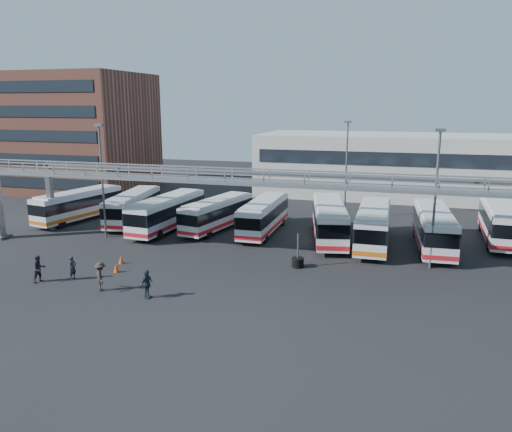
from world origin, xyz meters
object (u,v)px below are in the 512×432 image
(light_pole_left, at_px, (102,175))
(bus_4, at_px, (264,215))
(bus_2, at_px, (167,212))
(bus_1, at_px, (133,206))
(light_pole_back, at_px, (346,165))
(tire_stack, at_px, (298,261))
(cone_left, at_px, (121,260))
(bus_8, at_px, (500,221))
(bus_0, at_px, (79,204))
(bus_7, at_px, (434,227))
(bus_5, at_px, (329,219))
(bus_6, at_px, (373,224))
(pedestrian_d, at_px, (147,284))
(bus_3, at_px, (217,213))
(pedestrian_c, at_px, (101,277))
(cone_right, at_px, (116,268))
(light_pole_mid, at_px, (436,192))
(pedestrian_a, at_px, (73,268))
(pedestrian_b, at_px, (39,269))

(light_pole_left, xyz_separation_m, bus_4, (13.40, 5.57, -3.99))
(bus_2, bearing_deg, bus_1, 163.42)
(light_pole_back, height_order, tire_stack, light_pole_back)
(light_pole_left, bearing_deg, cone_left, -49.79)
(bus_8, relative_size, tire_stack, 4.32)
(bus_0, bearing_deg, bus_7, 10.07)
(light_pole_back, relative_size, bus_1, 0.96)
(bus_4, xyz_separation_m, bus_5, (6.28, -0.86, 0.15))
(bus_6, bearing_deg, bus_4, 170.60)
(bus_8, height_order, tire_stack, bus_8)
(light_pole_back, distance_m, bus_7, 13.29)
(light_pole_back, distance_m, pedestrian_d, 28.12)
(bus_3, height_order, pedestrian_c, bus_3)
(bus_1, relative_size, bus_7, 0.94)
(light_pole_left, bearing_deg, bus_6, 9.70)
(bus_5, relative_size, bus_8, 1.04)
(bus_3, relative_size, bus_5, 0.89)
(bus_8, bearing_deg, cone_right, -146.28)
(bus_4, distance_m, pedestrian_d, 17.90)
(bus_3, relative_size, bus_8, 0.92)
(bus_0, height_order, tire_stack, bus_0)
(light_pole_mid, distance_m, bus_6, 7.75)
(cone_left, bearing_deg, pedestrian_d, -46.94)
(bus_2, xyz_separation_m, tire_stack, (14.26, -7.41, -1.39))
(light_pole_left, height_order, bus_3, light_pole_left)
(pedestrian_d, bearing_deg, bus_4, -1.76)
(bus_2, relative_size, pedestrian_c, 5.73)
(bus_7, relative_size, cone_left, 17.91)
(bus_4, height_order, tire_stack, bus_4)
(cone_right, bearing_deg, light_pole_mid, 18.64)
(bus_4, bearing_deg, bus_3, -179.19)
(light_pole_left, bearing_deg, pedestrian_a, -68.37)
(pedestrian_b, xyz_separation_m, pedestrian_c, (4.96, -0.23, 0.02))
(light_pole_left, xyz_separation_m, bus_8, (34.16, 8.58, -3.87))
(bus_1, distance_m, pedestrian_d, 21.04)
(bus_8, xyz_separation_m, cone_left, (-28.69, -15.05, -1.55))
(light_pole_back, bearing_deg, bus_7, -48.49)
(bus_3, xyz_separation_m, pedestrian_c, (-1.53, -17.29, -0.72))
(light_pole_back, distance_m, pedestrian_a, 29.58)
(bus_4, relative_size, cone_right, 16.28)
(bus_7, relative_size, pedestrian_c, 5.84)
(light_pole_left, bearing_deg, bus_4, 22.56)
(light_pole_left, xyz_separation_m, bus_7, (28.43, 4.48, -3.86))
(bus_5, bearing_deg, pedestrian_c, -138.44)
(bus_4, bearing_deg, cone_right, -117.69)
(cone_right, bearing_deg, pedestrian_a, -133.73)
(light_pole_mid, xyz_separation_m, bus_5, (-8.32, 5.70, -3.83))
(bus_5, distance_m, bus_7, 8.75)
(light_pole_left, distance_m, light_pole_back, 24.41)
(pedestrian_a, bearing_deg, bus_5, -39.78)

